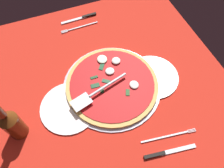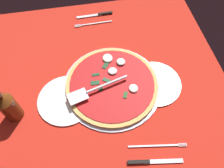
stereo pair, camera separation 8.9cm
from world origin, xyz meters
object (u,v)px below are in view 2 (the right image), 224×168
object	(u,v)px
dinner_plate_left	(155,83)
pizza_server	(96,89)
dinner_plate_right	(66,100)
pizza	(112,84)
beer_bottle	(7,105)
place_setting_near	(96,19)
place_setting_far	(154,154)

from	to	relation	value
dinner_plate_left	pizza_server	xyz separation A→B (cm)	(24.61, 0.30, 3.63)
pizza_server	dinner_plate_right	bearing A→B (deg)	-11.62
dinner_plate_right	pizza_server	size ratio (longest dim) A/B	0.89
dinner_plate_left	pizza	world-z (taller)	pizza
pizza	beer_bottle	bearing A→B (deg)	9.01
dinner_plate_right	pizza	size ratio (longest dim) A/B	0.59
place_setting_near	dinner_plate_left	bearing A→B (deg)	112.72
pizza_server	beer_bottle	size ratio (longest dim) A/B	1.10
dinner_plate_left	beer_bottle	distance (cm)	56.86
dinner_plate_left	pizza_server	bearing A→B (deg)	0.69
dinner_plate_right	place_setting_far	size ratio (longest dim) A/B	1.00
pizza_server	beer_bottle	bearing A→B (deg)	-8.86
place_setting_near	dinner_plate_right	bearing A→B (deg)	66.19
pizza_server	place_setting_near	xyz separation A→B (cm)	(-5.95, -42.61, -3.78)
dinner_plate_right	place_setting_far	xyz separation A→B (cm)	(-28.46, 26.70, -0.14)
place_setting_near	beer_bottle	bearing A→B (deg)	49.80
place_setting_far	pizza_server	bearing A→B (deg)	129.06
pizza_server	place_setting_near	world-z (taller)	pizza_server
dinner_plate_left	place_setting_near	world-z (taller)	place_setting_near
dinner_plate_left	dinner_plate_right	xyz separation A→B (cm)	(36.83, 1.05, 0.00)
beer_bottle	pizza	bearing A→B (deg)	-170.99
dinner_plate_left	place_setting_near	xyz separation A→B (cm)	(18.65, -42.31, -0.15)
pizza	place_setting_near	xyz separation A→B (cm)	(1.12, -39.97, -1.33)
place_setting_far	dinner_plate_right	bearing A→B (deg)	145.30
pizza_server	dinner_plate_left	bearing A→B (deg)	165.52
place_setting_near	place_setting_far	world-z (taller)	same
pizza	place_setting_far	size ratio (longest dim) A/B	1.69
dinner_plate_left	dinner_plate_right	bearing A→B (deg)	1.64
dinner_plate_right	pizza	world-z (taller)	pizza
pizza_server	place_setting_near	distance (cm)	43.19
dinner_plate_left	place_setting_far	distance (cm)	28.99
pizza	place_setting_near	bearing A→B (deg)	-88.40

